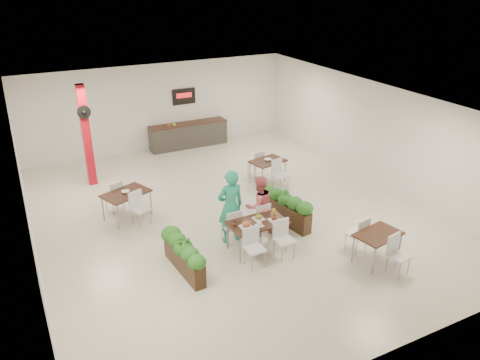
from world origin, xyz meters
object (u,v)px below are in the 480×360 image
object	(u,v)px
side_table_c	(378,239)
planter_right	(285,206)
service_counter	(188,134)
main_table	(257,226)
planter_left	(184,253)
side_table_b	(268,164)
diner_woman	(259,206)
diner_man	(230,207)
side_table_a	(126,197)
red_column	(86,135)

from	to	relation	value
side_table_c	planter_right	bearing A→B (deg)	99.03
service_counter	side_table_c	size ratio (longest dim) A/B	1.80
main_table	planter_right	xyz separation A→B (m)	(1.32, 0.84, -0.14)
service_counter	planter_left	distance (m)	8.26
planter_left	planter_right	distance (m)	3.34
side_table_b	planter_right	bearing A→B (deg)	-121.75
diner_woman	planter_left	xyz separation A→B (m)	(-2.31, -0.72, -0.31)
diner_man	planter_right	bearing A→B (deg)	-174.43
diner_woman	service_counter	bearing A→B (deg)	-96.74
main_table	diner_man	distance (m)	0.83
planter_right	side_table_a	bearing A→B (deg)	149.46
planter_left	side_table_c	world-z (taller)	side_table_c
red_column	planter_left	bearing A→B (deg)	-80.85
planter_right	side_table_a	world-z (taller)	planter_right
planter_left	side_table_b	distance (m)	5.33
service_counter	planter_right	xyz separation A→B (m)	(0.16, -6.77, -0.00)
red_column	planter_right	xyz separation A→B (m)	(4.15, -4.91, -1.15)
service_counter	diner_man	size ratio (longest dim) A/B	1.57
service_counter	main_table	xyz separation A→B (m)	(-1.16, -7.61, 0.14)
diner_man	diner_woman	size ratio (longest dim) A/B	1.20
planter_left	side_table_a	distance (m)	3.14
planter_left	side_table_a	size ratio (longest dim) A/B	1.05
side_table_b	planter_left	bearing A→B (deg)	-152.49
red_column	side_table_a	size ratio (longest dim) A/B	1.93
side_table_c	service_counter	bearing A→B (deg)	85.92
service_counter	side_table_b	size ratio (longest dim) A/B	1.79
side_table_b	main_table	bearing A→B (deg)	-135.60
side_table_b	side_table_c	bearing A→B (deg)	-101.86
main_table	planter_right	distance (m)	1.57
diner_man	side_table_a	distance (m)	3.13
side_table_a	diner_woman	bearing A→B (deg)	-62.44
planter_left	planter_right	bearing A→B (deg)	15.68
main_table	service_counter	bearing A→B (deg)	81.32
diner_woman	side_table_a	world-z (taller)	diner_woman
red_column	side_table_a	bearing A→B (deg)	-80.81
planter_left	side_table_b	world-z (taller)	side_table_b
red_column	planter_left	size ratio (longest dim) A/B	1.85
service_counter	side_table_c	bearing A→B (deg)	-83.49
red_column	service_counter	xyz separation A→B (m)	(4.00, 1.86, -1.15)
side_table_a	side_table_b	bearing A→B (deg)	-18.47
planter_left	side_table_a	bearing A→B (deg)	99.10
planter_left	red_column	bearing A→B (deg)	99.15
service_counter	diner_woman	world-z (taller)	service_counter
side_table_a	planter_right	bearing A→B (deg)	-52.75
side_table_c	red_column	bearing A→B (deg)	113.58
planter_right	side_table_a	xyz separation A→B (m)	(-3.71, 2.19, 0.14)
service_counter	planter_right	distance (m)	6.77
planter_right	side_table_b	size ratio (longest dim) A/B	1.09
red_column	side_table_c	xyz separation A→B (m)	(5.06, -7.46, -1.03)
diner_man	side_table_b	distance (m)	3.75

